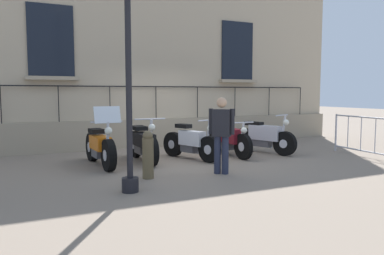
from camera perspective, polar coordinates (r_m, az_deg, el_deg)
The scene contains 11 objects.
ground_plane at distance 9.56m, azimuth -0.91°, elevation -4.60°, with size 60.00×60.00×0.00m, color gray.
building_facade at distance 12.13m, azimuth -6.30°, elevation 17.33°, with size 0.82×13.40×8.62m.
motorcycle_orange at distance 8.70m, azimuth -13.80°, elevation -2.90°, with size 2.06×0.68×1.36m.
motorcycle_black at distance 9.06m, azimuth -7.41°, elevation -2.44°, with size 1.93×0.73×1.07m.
motorcycle_white at distance 9.25m, azimuth -0.15°, elevation -2.37°, with size 1.84×0.83×1.01m.
motorcycle_maroon at distance 9.86m, azimuth 5.51°, elevation -1.77°, with size 2.04×0.74×0.93m.
motorcycle_silver at distance 10.41m, azimuth 10.86°, elevation -1.50°, with size 1.89×0.88×1.08m.
lamppost at distance 6.29m, azimuth -9.74°, elevation 15.18°, with size 0.31×0.31×5.02m.
crowd_barrier at distance 10.51m, azimuth 25.20°, elevation -1.10°, with size 2.33×0.23×1.05m.
bollard at distance 7.24m, azimuth -6.72°, elevation -4.10°, with size 0.22×0.22×0.93m.
pedestrian_walking at distance 7.58m, azimuth 4.50°, elevation -0.60°, with size 0.40×0.42×1.55m.
Camera 1 is at (8.58, -3.88, 1.64)m, focal length 35.06 mm.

